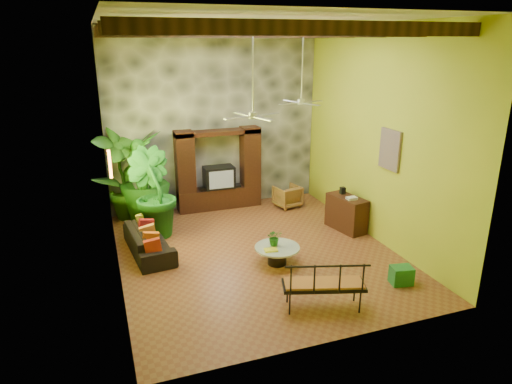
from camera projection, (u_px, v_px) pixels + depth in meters
name	position (u px, v px, depth m)	size (l,w,h in m)	color
ground	(256.00, 252.00, 10.45)	(7.00, 7.00, 0.00)	brown
ceiling	(256.00, 19.00, 8.88)	(6.00, 7.00, 0.02)	silver
back_wall	(214.00, 120.00, 12.79)	(6.00, 0.02, 5.00)	#A5B82A
left_wall	(108.00, 157.00, 8.71)	(0.02, 7.00, 5.00)	#A5B82A
right_wall	(377.00, 136.00, 10.62)	(0.02, 7.00, 5.00)	#A5B82A
stone_accent_wall	(214.00, 120.00, 12.74)	(5.98, 0.10, 4.98)	#3B3E43
ceiling_beams	(256.00, 31.00, 8.95)	(5.95, 5.36, 0.22)	#351D10
entertainment_center	(219.00, 175.00, 12.95)	(2.40, 0.55, 2.30)	black
ceiling_fan_front	(253.00, 105.00, 8.96)	(1.28, 1.28, 1.86)	#B9B9BE
ceiling_fan_back	(302.00, 93.00, 10.96)	(1.28, 1.28, 1.86)	#B9B9BE
wall_art_mask	(110.00, 164.00, 9.74)	(0.06, 0.32, 0.55)	orange
wall_art_painting	(390.00, 150.00, 10.14)	(0.06, 0.70, 0.90)	#2A659C
sofa	(149.00, 241.00, 10.32)	(2.01, 0.79, 0.59)	black
wicker_armchair	(287.00, 196.00, 13.24)	(0.67, 0.69, 0.62)	olive
tall_plant_a	(121.00, 173.00, 12.02)	(1.36, 0.92, 2.58)	#2C691B
tall_plant_b	(152.00, 193.00, 11.04)	(1.21, 0.97, 2.19)	#185E1F
tall_plant_c	(144.00, 176.00, 12.10)	(1.34, 1.34, 2.39)	#206119
coffee_table	(277.00, 253.00, 9.83)	(0.97, 0.97, 0.40)	black
centerpiece_plant	(275.00, 237.00, 9.81)	(0.33, 0.29, 0.37)	#22661A
yellow_tray	(271.00, 250.00, 9.60)	(0.27, 0.19, 0.03)	yellow
iron_bench	(326.00, 283.00, 8.05)	(1.55, 0.95, 0.57)	black
side_console	(346.00, 213.00, 11.58)	(0.49, 1.10, 0.88)	#3D1A13
green_bin	(401.00, 275.00, 9.04)	(0.42, 0.31, 0.36)	#1E712D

